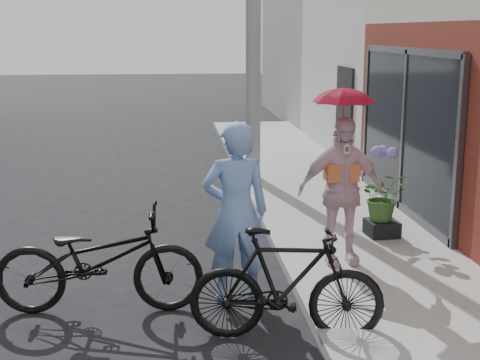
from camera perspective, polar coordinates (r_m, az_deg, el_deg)
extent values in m
plane|color=black|center=(7.05, -1.85, -11.45)|extent=(80.00, 80.00, 0.00)
cube|color=gray|center=(9.24, 10.38, -5.34)|extent=(2.20, 24.00, 0.12)
cube|color=#9E9E99|center=(8.99, 3.23, -5.66)|extent=(0.12, 24.00, 0.12)
cube|color=black|center=(10.67, 13.89, 4.08)|extent=(0.06, 3.80, 2.40)
cube|color=gray|center=(23.70, 13.23, 13.80)|extent=(8.00, 8.00, 7.00)
imported|color=#799CD8|center=(7.11, -0.36, -2.81)|extent=(0.74, 0.51, 1.97)
imported|color=black|center=(7.09, -11.94, -6.71)|extent=(2.18, 0.84, 1.13)
imported|color=black|center=(6.34, 4.00, -8.89)|extent=(1.89, 0.78, 1.10)
imported|color=beige|center=(8.04, 8.58, -0.93)|extent=(1.07, 0.50, 1.78)
imported|color=red|center=(7.85, 8.87, 7.59)|extent=(0.70, 0.70, 0.61)
cube|color=black|center=(9.40, 12.00, -4.02)|extent=(0.44, 0.44, 0.22)
imported|color=#355F26|center=(9.29, 12.13, -1.38)|extent=(0.61, 0.53, 0.68)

